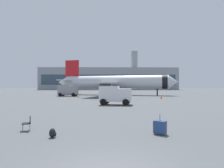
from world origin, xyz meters
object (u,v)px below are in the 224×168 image
Objects in this scene: cargo_van at (115,94)px; safety_cone_mid at (161,97)px; rolling_suitcase at (160,127)px; gate_chair at (28,122)px; airplane_at_gate at (114,82)px; safety_cone_near at (78,96)px; traveller_backpack at (53,133)px; service_truck at (68,90)px.

safety_cone_mid is at bearing 51.53° from cargo_van.
gate_chair is (-7.67, 1.02, 0.11)m from rolling_suitcase.
safety_cone_near is at bearing -125.38° from airplane_at_gate.
traveller_backpack is 2.52m from gate_chair.
rolling_suitcase is at bearing -7.60° from gate_chair.
service_truck is at bearing 155.60° from safety_cone_mid.
cargo_van is 16.62m from gate_chair.
safety_cone_near reaches higher than traveller_backpack.
airplane_at_gate is 7.48× the size of cargo_van.
service_truck is at bearing 98.04° from gate_chair.
airplane_at_gate is at bearing 29.23° from service_truck.
rolling_suitcase is at bearing -88.64° from airplane_at_gate.
service_truck is 40.06m from traveller_backpack.
airplane_at_gate is at bearing 81.56° from gate_chair.
service_truck reaches higher than cargo_van.
airplane_at_gate reaches higher than safety_cone_near.
rolling_suitcase is (1.85, -16.57, -1.06)m from cargo_van.
service_truck is 38.17m from gate_chair.
cargo_van is 17.62m from traveller_backpack.
gate_chair reaches higher than safety_cone_near.
service_truck is 10.41× the size of traveller_backpack.
gate_chair is (-5.82, -15.54, -0.95)m from cargo_van.
gate_chair is at bearing 140.42° from traveller_backpack.
airplane_at_gate is 15.05m from safety_cone_near.
safety_cone_mid reaches higher than safety_cone_near.
service_truck is at bearing 100.46° from traveller_backpack.
gate_chair is at bearing -119.37° from safety_cone_mid.
airplane_at_gate is 54.43× the size of safety_cone_mid.
airplane_at_gate is at bearing 88.47° from cargo_van.
airplane_at_gate is 46.41m from traveller_backpack.
service_truck reaches higher than safety_cone_mid.
cargo_van is at bearing -65.50° from safety_cone_near.
safety_cone_mid is 32.32m from gate_chair.
safety_cone_near is 34.85m from rolling_suitcase.
cargo_van is 9.80× the size of traveller_backpack.
safety_cone_near is at bearing 96.42° from traveller_backpack.
service_truck is at bearing 116.65° from cargo_van.
airplane_at_gate reaches higher than cargo_van.
gate_chair is at bearing -98.44° from airplane_at_gate.
rolling_suitcase is at bearing -74.05° from safety_cone_near.
gate_chair is (-15.85, -28.16, 0.18)m from safety_cone_mid.
traveller_backpack is (-13.92, -29.76, -0.09)m from safety_cone_mid.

